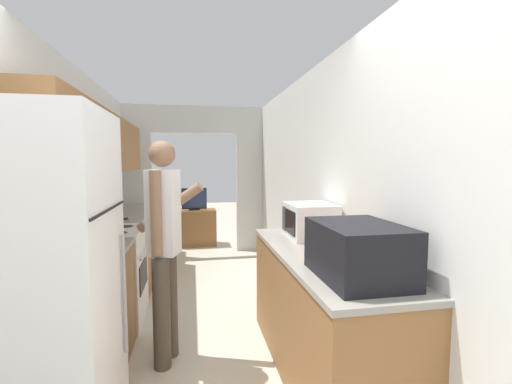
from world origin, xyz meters
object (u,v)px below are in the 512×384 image
tv_cabinet (195,227)px  television (194,199)px  knife (125,219)px  book_stack (327,245)px  refrigerator (41,288)px  range_oven (110,276)px  microwave (310,220)px  suitcase (358,251)px  person (164,245)px

tv_cabinet → television: television is taller
knife → book_stack: bearing=-11.9°
refrigerator → television: size_ratio=3.99×
range_oven → book_stack: bearing=-32.9°
book_stack → television: (-0.92, 4.11, -0.09)m
refrigerator → book_stack: refrigerator is taller
refrigerator → knife: bearing=89.8°
microwave → range_oven: bearing=160.1°
microwave → book_stack: (-0.04, -0.48, -0.10)m
suitcase → television: 4.75m
knife → suitcase: bearing=-20.4°
refrigerator → microwave: refrigerator is taller
refrigerator → book_stack: (1.72, 0.42, 0.04)m
range_oven → suitcase: 2.48m
tv_cabinet → knife: (-0.79, -2.39, 0.58)m
refrigerator → tv_cabinet: 4.68m
range_oven → knife: (0.04, 0.63, 0.46)m
suitcase → tv_cabinet: size_ratio=0.76×
range_oven → television: (0.83, 2.98, 0.41)m
person → knife: (-0.54, 1.41, -0.01)m
refrigerator → knife: (0.01, 2.18, 0.01)m
book_stack → suitcase: bearing=-94.7°
person → knife: bearing=36.9°
suitcase → tv_cabinet: 4.85m
tv_cabinet → refrigerator: bearing=-99.9°
range_oven → knife: 0.78m
television → knife: television is taller
suitcase → television: size_ratio=1.33×
refrigerator → suitcase: size_ratio=3.00×
person → tv_cabinet: person is taller
person → television: (0.25, 3.76, -0.06)m
television → book_stack: bearing=-77.3°
refrigerator → book_stack: size_ratio=6.17×
television → tv_cabinet: bearing=90.0°
tv_cabinet → television: size_ratio=1.74×
book_stack → knife: 2.46m
person → suitcase: bearing=-113.2°
range_oven → microwave: bearing=-19.9°
range_oven → microwave: (1.80, -0.65, 0.60)m
tv_cabinet → television: 0.54m
person → suitcase: person is taller
microwave → tv_cabinet: microwave is taller
range_oven → tv_cabinet: (0.83, 3.02, -0.13)m
person → tv_cabinet: size_ratio=2.16×
microwave → tv_cabinet: (-0.97, 3.67, -0.72)m
range_oven → book_stack: size_ratio=3.55×
book_stack → person: bearing=163.2°
range_oven → suitcase: suitcase is taller
refrigerator → television: 4.60m
refrigerator → knife: refrigerator is taller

